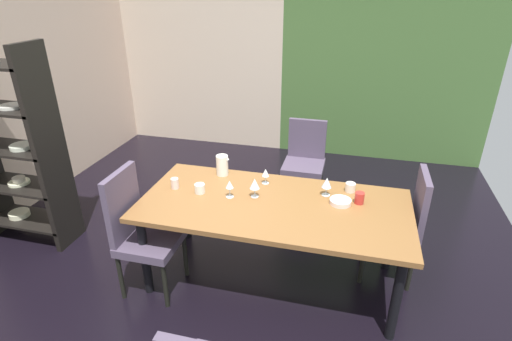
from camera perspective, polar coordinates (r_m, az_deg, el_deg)
ground_plane at (r=3.66m, az=-3.50°, el=-13.91°), size 5.26×5.88×0.02m
back_panel_interior at (r=6.09m, az=-8.23°, el=16.54°), size 2.50×0.10×2.76m
garden_window_panel at (r=5.65m, az=18.25°, el=14.88°), size 2.76×0.10×2.76m
dining_table at (r=3.15m, az=2.54°, el=-5.83°), size 2.09×0.99×0.74m
chair_head_far at (r=4.49m, az=6.98°, el=1.82°), size 0.44×0.45×0.93m
chair_right_far at (r=3.49m, az=20.06°, el=-6.80°), size 0.44×0.44×0.97m
chair_left_near at (r=3.28m, az=-16.36°, el=-7.95°), size 0.45×0.44×1.03m
display_shelf at (r=4.22m, az=-31.42°, el=2.63°), size 0.86×0.37×1.88m
wine_glass_left at (r=3.22m, az=10.08°, el=-1.77°), size 0.08×0.08×0.16m
wine_glass_rear at (r=3.37m, az=1.37°, el=-0.37°), size 0.06×0.06×0.14m
wine_glass_corner at (r=3.15m, az=-3.80°, el=-2.10°), size 0.06×0.06×0.15m
wine_glass_center at (r=3.15m, az=-0.19°, el=-1.93°), size 0.08×0.08×0.16m
serving_bowl_west at (r=3.17m, az=11.96°, el=-4.37°), size 0.17×0.17×0.04m
cup_south at (r=3.28m, az=-8.04°, el=-2.55°), size 0.08×0.08×0.08m
cup_east at (r=3.35m, az=13.32°, el=-2.35°), size 0.08×0.08×0.08m
cup_near_shelf at (r=3.19m, az=14.57°, el=-3.81°), size 0.07×0.07×0.09m
cup_front at (r=3.38m, az=-11.52°, el=-1.81°), size 0.06×0.06×0.09m
pitcher_right at (r=3.53m, az=-4.84°, el=0.78°), size 0.12×0.10×0.18m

